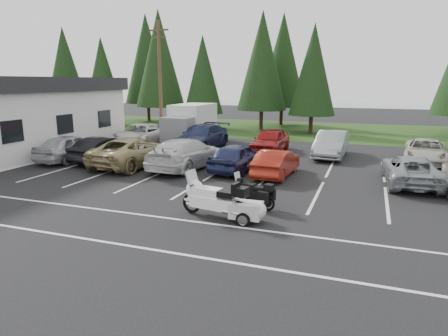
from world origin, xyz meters
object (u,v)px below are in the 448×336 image
car_far_1 (201,137)px  car_far_4 (425,151)px  car_near_0 (70,147)px  box_truck (188,124)px  utility_pole (160,80)px  car_near_3 (186,154)px  car_near_2 (135,151)px  touring_motorcycle (214,195)px  cargo_trailer (246,212)px  car_near_4 (237,157)px  car_near_6 (411,170)px  car_far_2 (270,141)px  car_far_3 (331,144)px  adventure_motorcycle (252,191)px  car_near_5 (276,163)px  car_near_1 (105,149)px  car_far_0 (140,135)px

car_far_1 → car_far_4: car_far_1 is taller
car_near_0 → box_truck: bearing=-112.3°
utility_pole → car_near_3: bearing=-53.5°
car_near_2 → touring_motorcycle: car_near_2 is taller
box_truck → cargo_trailer: size_ratio=3.66×
car_near_4 → car_far_4: 11.23m
car_near_6 → cargo_trailer: bearing=49.3°
touring_motorcycle → cargo_trailer: touring_motorcycle is taller
box_truck → car_far_2: box_truck is taller
car_far_3 → car_far_4: size_ratio=1.00×
car_near_0 → car_near_4: car_near_0 is taller
car_near_4 → car_far_3: car_far_3 is taller
car_near_4 → box_truck: bearing=-45.0°
cargo_trailer → adventure_motorcycle: (-0.27, 1.62, 0.30)m
car_near_3 → car_near_5: 4.98m
car_near_0 → adventure_motorcycle: size_ratio=2.18×
adventure_motorcycle → car_near_0: bearing=174.0°
car_near_0 → car_far_2: 12.49m
car_far_1 → car_near_2: bearing=-97.3°
utility_pole → adventure_motorcycle: utility_pole is taller
car_far_2 → utility_pole: bearing=172.2°
cargo_trailer → car_near_5: bearing=93.1°
car_near_1 → car_far_4: 18.67m
car_near_1 → car_far_0: size_ratio=0.79×
car_near_3 → car_far_3: bearing=-133.2°
car_near_0 → touring_motorcycle: touring_motorcycle is taller
cargo_trailer → car_far_3: bearing=82.0°
car_far_3 → cargo_trailer: size_ratio=3.19×
car_near_5 → touring_motorcycle: (-0.64, -6.83, 0.13)m
car_near_1 → car_far_4: (17.60, 6.23, -0.07)m
car_far_2 → car_far_3: bearing=-1.1°
car_near_2 → car_near_4: size_ratio=1.33×
car_near_0 → car_far_2: bearing=-147.5°
box_truck → car_near_2: size_ratio=0.97×
car_far_1 → cargo_trailer: 15.14m
car_far_0 → cargo_trailer: bearing=-52.2°
car_near_4 → cargo_trailer: bearing=116.0°
car_far_2 → car_far_4: bearing=1.1°
car_near_2 → car_near_4: car_near_2 is taller
car_near_1 → car_near_5: 10.24m
car_near_6 → box_truck: bearing=-31.8°
car_near_2 → car_far_1: bearing=-96.1°
utility_pole → car_far_3: (12.90, -1.76, -3.89)m
touring_motorcycle → adventure_motorcycle: 1.78m
car_near_2 → car_near_6: (14.13, 0.70, -0.13)m
box_truck → car_near_4: 10.48m
car_near_4 → car_far_3: size_ratio=0.90×
car_far_2 → car_far_1: bearing=-176.2°
utility_pole → car_near_1: 8.87m
car_near_3 → car_far_3: car_near_3 is taller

